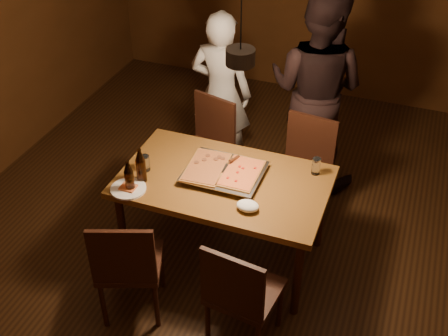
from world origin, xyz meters
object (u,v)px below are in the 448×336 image
(chair_far_right, at_px, (305,160))
(plate_slice, at_px, (128,189))
(beer_bottle_a, at_px, (129,176))
(diner_dark, at_px, (316,89))
(chair_near_right, at_px, (240,289))
(beer_bottle_b, at_px, (141,165))
(diner_white, at_px, (221,94))
(chair_near_left, at_px, (127,260))
(dining_table, at_px, (224,187))
(pizza_tray, at_px, (224,173))
(chair_far_left, at_px, (208,138))
(pendant_lamp, at_px, (240,55))

(chair_far_right, bearing_deg, plate_slice, 53.85)
(beer_bottle_a, relative_size, diner_dark, 0.14)
(chair_near_right, relative_size, beer_bottle_b, 1.80)
(chair_near_right, height_order, diner_white, diner_white)
(beer_bottle_b, bearing_deg, chair_near_right, -30.05)
(beer_bottle_a, relative_size, diner_white, 0.16)
(beer_bottle_a, bearing_deg, chair_near_left, -67.40)
(chair_far_right, relative_size, beer_bottle_a, 1.95)
(dining_table, distance_m, pizza_tray, 0.10)
(pizza_tray, height_order, plate_slice, pizza_tray)
(beer_bottle_a, bearing_deg, chair_near_right, -23.21)
(pizza_tray, distance_m, diner_white, 1.21)
(pizza_tray, bearing_deg, beer_bottle_b, -150.71)
(chair_far_right, distance_m, chair_near_right, 1.50)
(pizza_tray, height_order, beer_bottle_a, beer_bottle_a)
(plate_slice, relative_size, diner_white, 0.16)
(chair_near_left, xyz_separation_m, diner_dark, (0.75, 2.07, 0.36))
(diner_dark, bearing_deg, chair_far_right, 108.16)
(chair_near_right, relative_size, pizza_tray, 0.88)
(dining_table, distance_m, diner_dark, 1.35)
(chair_far_left, bearing_deg, dining_table, 135.05)
(chair_near_left, bearing_deg, diner_dark, 49.99)
(dining_table, distance_m, chair_far_right, 0.87)
(chair_far_left, distance_m, chair_far_right, 0.87)
(chair_near_left, bearing_deg, plate_slice, 94.50)
(chair_far_left, distance_m, diner_dark, 1.02)
(chair_near_left, bearing_deg, pendant_lamp, 34.67)
(diner_white, xyz_separation_m, pendant_lamp, (0.59, -1.21, 0.99))
(chair_near_right, xyz_separation_m, beer_bottle_a, (-0.96, 0.41, 0.34))
(chair_far_right, distance_m, diner_white, 1.01)
(chair_near_left, bearing_deg, pizza_tray, 45.32)
(chair_far_left, height_order, chair_near_left, same)
(chair_far_right, bearing_deg, chair_far_left, 5.61)
(chair_far_right, bearing_deg, dining_table, 66.57)
(chair_far_right, relative_size, chair_near_left, 0.90)
(chair_far_left, height_order, pendant_lamp, pendant_lamp)
(dining_table, height_order, diner_white, diner_white)
(chair_far_right, distance_m, chair_near_left, 1.73)
(dining_table, distance_m, chair_near_right, 0.86)
(dining_table, xyz_separation_m, chair_far_left, (-0.43, 0.76, -0.14))
(beer_bottle_a, xyz_separation_m, beer_bottle_b, (0.02, 0.13, 0.01))
(chair_near_left, distance_m, plate_slice, 0.53)
(plate_slice, xyz_separation_m, diner_dark, (0.95, 1.63, 0.14))
(plate_slice, bearing_deg, pizza_tray, 33.76)
(diner_white, height_order, diner_dark, diner_dark)
(chair_far_left, distance_m, beer_bottle_b, 1.05)
(dining_table, relative_size, pizza_tray, 2.73)
(chair_far_right, distance_m, diner_dark, 0.66)
(diner_white, relative_size, pendant_lamp, 1.40)
(chair_near_left, height_order, beer_bottle_a, beer_bottle_a)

